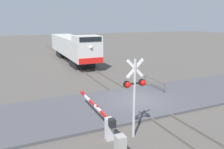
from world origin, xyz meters
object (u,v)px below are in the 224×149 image
Objects in this scene: guard_railing at (154,83)px; crossing_signal at (135,90)px; crossing_gate at (104,120)px; locomotive at (73,47)px; utility_cabinet at (120,148)px.

crossing_signal is at bearing -131.61° from guard_railing.
locomotive is at bearing 79.57° from crossing_gate.
crossing_gate is (-3.93, -21.36, -1.31)m from locomotive.
crossing_signal is (-2.68, -22.27, 0.44)m from locomotive.
crossing_gate reaches higher than guard_railing.
locomotive is 24.18m from utility_cabinet.
guard_railing is at bearing 48.39° from crossing_signal.
utility_cabinet is (-4.18, -23.77, -1.53)m from locomotive.
locomotive is 21.76m from crossing_gate.
guard_railing is at bearing -80.12° from locomotive.
crossing_signal is at bearing -35.92° from crossing_gate.
guard_railing is at bearing 37.99° from crossing_gate.
locomotive is 5.59× the size of guard_railing.
locomotive is 4.03× the size of crossing_signal.
utility_cabinet reaches higher than guard_railing.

